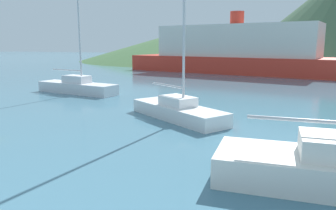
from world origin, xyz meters
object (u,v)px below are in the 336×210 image
at_px(sailboat_outer, 77,85).
at_px(sailboat_middle, 178,109).
at_px(sailboat_inner, 336,167).
at_px(ferry_distant, 236,52).

bearing_deg(sailboat_outer, sailboat_middle, -18.91).
height_order(sailboat_inner, ferry_distant, sailboat_inner).
relative_size(sailboat_inner, sailboat_middle, 1.23).
bearing_deg(sailboat_middle, sailboat_outer, -175.34).
bearing_deg(sailboat_outer, sailboat_inner, -25.34).
height_order(sailboat_outer, ferry_distant, sailboat_outer).
bearing_deg(ferry_distant, sailboat_inner, -64.64).
bearing_deg(sailboat_inner, sailboat_outer, 142.25).
distance_m(sailboat_inner, sailboat_middle, 8.62).
bearing_deg(sailboat_middle, sailboat_inner, -10.04).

